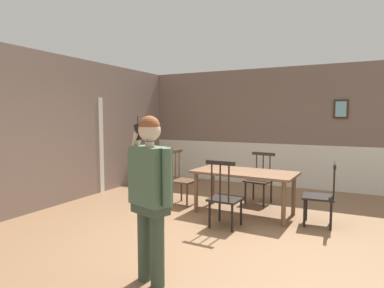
% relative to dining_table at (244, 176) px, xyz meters
% --- Properties ---
extents(ground_plane, '(7.91, 7.91, 0.00)m').
position_rel_dining_table_xyz_m(ground_plane, '(-0.04, -1.00, -0.66)').
color(ground_plane, '#846042').
extents(room_back_partition, '(6.70, 0.17, 2.85)m').
position_rel_dining_table_xyz_m(room_back_partition, '(-0.04, 2.60, 0.72)').
color(room_back_partition, '#756056').
rests_on(room_back_partition, ground_plane).
extents(room_left_partition, '(0.13, 7.19, 2.85)m').
position_rel_dining_table_xyz_m(room_left_partition, '(-3.40, -0.99, 0.77)').
color(room_left_partition, gray).
rests_on(room_left_partition, ground_plane).
extents(dining_table, '(1.78, 0.96, 0.75)m').
position_rel_dining_table_xyz_m(dining_table, '(0.00, 0.00, 0.00)').
color(dining_table, brown).
rests_on(dining_table, ground_plane).
extents(chair_near_window, '(0.47, 0.47, 1.04)m').
position_rel_dining_table_xyz_m(chair_near_window, '(-1.26, 0.07, -0.17)').
color(chair_near_window, '#513823').
rests_on(chair_near_window, ground_plane).
extents(chair_by_doorway, '(0.53, 0.53, 0.98)m').
position_rel_dining_table_xyz_m(chair_by_doorway, '(0.05, 0.82, -0.19)').
color(chair_by_doorway, '#2D2319').
rests_on(chair_by_doorway, ground_plane).
extents(chair_at_table_head, '(0.48, 0.48, 1.04)m').
position_rel_dining_table_xyz_m(chair_at_table_head, '(-0.04, -0.83, -0.18)').
color(chair_at_table_head, black).
rests_on(chair_at_table_head, ground_plane).
extents(chair_opposite_corner, '(0.49, 0.49, 0.99)m').
position_rel_dining_table_xyz_m(chair_opposite_corner, '(1.26, -0.06, -0.18)').
color(chair_opposite_corner, black).
rests_on(chair_opposite_corner, ground_plane).
extents(person_figure, '(0.56, 0.35, 1.70)m').
position_rel_dining_table_xyz_m(person_figure, '(-0.10, -2.72, 0.33)').
color(person_figure, '#3A493A').
rests_on(person_figure, ground_plane).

